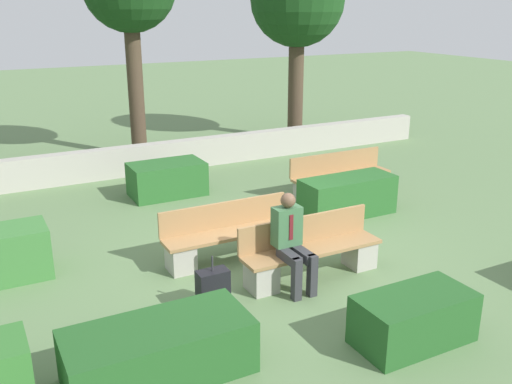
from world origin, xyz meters
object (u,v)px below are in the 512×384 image
Objects in this scene: bench_front at (311,254)px; suitcase at (213,290)px; bench_left_side at (230,238)px; person_seated_man at (292,238)px; tree_center_right at (298,2)px; bench_right_side at (340,179)px.

bench_front is 2.88× the size of suitcase.
bench_left_side is 1.31m from person_seated_man.
bench_left_side is at bearing 125.49° from bench_front.
tree_center_right is (5.95, 7.76, 3.48)m from suitcase.
bench_right_side is 5.04m from suitcase.
bench_right_side is (2.49, 2.76, 0.00)m from bench_front.
bench_right_side reaches higher than suitcase.
tree_center_right is at bearing 53.71° from bench_left_side.
bench_front is at bearing -140.82° from bench_right_side.
tree_center_right is (4.36, 7.56, 3.41)m from bench_front.
tree_center_right is at bearing 58.21° from person_seated_man.
bench_front is 1.60m from suitcase.
person_seated_man reaches higher than bench_left_side.
person_seated_man is at bearing -160.94° from bench_front.
tree_center_right reaches higher than person_seated_man.
bench_left_side is at bearing -161.13° from bench_right_side.
suitcase is (-1.17, -0.05, -0.46)m from person_seated_man.
bench_right_side is at bearing 44.97° from person_seated_man.
tree_center_right reaches higher than bench_right_side.
bench_right_side is 0.42× the size of tree_center_right.
bench_right_side is 2.94× the size of suitcase.
bench_right_side is at bearing -111.24° from tree_center_right.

